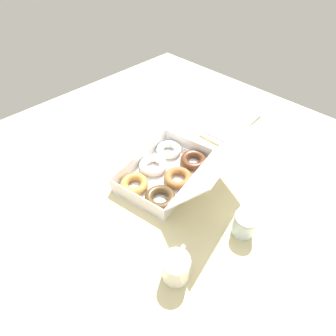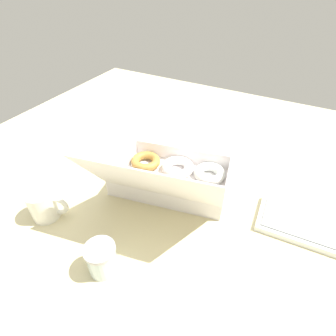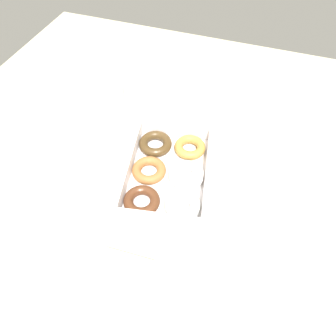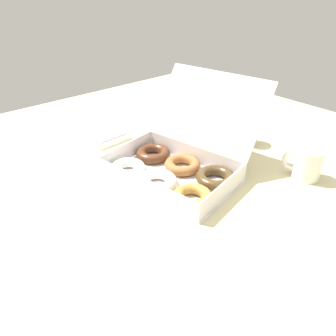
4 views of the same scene
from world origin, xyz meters
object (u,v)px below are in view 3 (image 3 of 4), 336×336
at_px(glass_jar, 67,139).
at_px(keyboard, 106,319).
at_px(coffee_mug, 114,96).
at_px(donut_box, 161,169).

bearing_deg(glass_jar, keyboard, -141.91).
distance_m(coffee_mug, glass_jar, 0.26).
height_order(donut_box, glass_jar, donut_box).
height_order(donut_box, keyboard, donut_box).
bearing_deg(keyboard, donut_box, 3.11).
height_order(keyboard, coffee_mug, coffee_mug).
xyz_separation_m(keyboard, coffee_mug, (0.74, 0.32, 0.04)).
distance_m(donut_box, glass_jar, 0.35).
height_order(coffee_mug, glass_jar, coffee_mug).
height_order(donut_box, coffee_mug, donut_box).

